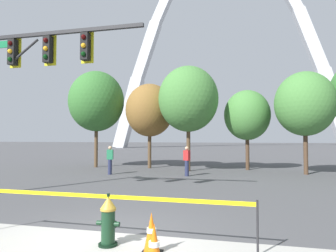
{
  "coord_description": "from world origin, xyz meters",
  "views": [
    {
      "loc": [
        2.65,
        -5.91,
        2.06
      ],
      "look_at": [
        0.06,
        5.0,
        2.5
      ],
      "focal_mm": 31.79,
      "sensor_mm": 36.0,
      "label": 1
    }
  ],
  "objects": [
    {
      "name": "traffic_cone_by_hydrant",
      "position": [
        1.36,
        -1.42,
        0.36
      ],
      "size": [
        0.36,
        0.36,
        0.73
      ],
      "color": "black",
      "rests_on": "ground"
    },
    {
      "name": "pedestrian_standing_center",
      "position": [
        -4.38,
        9.63,
        0.82
      ],
      "size": [
        0.37,
        0.26,
        1.59
      ],
      "color": "#232847",
      "rests_on": "ground"
    },
    {
      "name": "traffic_cone_mid_sidewalk",
      "position": [
        1.13,
        -0.78,
        0.36
      ],
      "size": [
        0.36,
        0.36,
        0.73
      ],
      "color": "black",
      "rests_on": "ground"
    },
    {
      "name": "fire_hydrant",
      "position": [
        0.21,
        -0.59,
        0.47
      ],
      "size": [
        0.46,
        0.48,
        0.99
      ],
      "color": "black",
      "rests_on": "ground"
    },
    {
      "name": "tree_right_mid",
      "position": [
        6.33,
        12.14,
        3.97
      ],
      "size": [
        3.32,
        3.32,
        5.8
      ],
      "color": "#473323",
      "rests_on": "ground"
    },
    {
      "name": "ground_plane",
      "position": [
        0.0,
        0.0,
        0.0
      ],
      "size": [
        240.0,
        240.0,
        0.0
      ],
      "primitive_type": "plane",
      "color": "#474749"
    },
    {
      "name": "monument_arch",
      "position": [
        0.0,
        51.95,
        18.98
      ],
      "size": [
        45.02,
        2.33,
        43.37
      ],
      "color": "silver",
      "rests_on": "ground"
    },
    {
      "name": "tree_center_right",
      "position": [
        3.21,
        13.88,
        3.51
      ],
      "size": [
        2.93,
        2.93,
        5.13
      ],
      "color": "#473323",
      "rests_on": "ground"
    },
    {
      "name": "tree_center_left",
      "position": [
        -0.36,
        12.32,
        4.47
      ],
      "size": [
        3.73,
        3.73,
        6.53
      ],
      "color": "brown",
      "rests_on": "ground"
    },
    {
      "name": "tree_far_left",
      "position": [
        -7.06,
        13.21,
        4.62
      ],
      "size": [
        3.86,
        3.86,
        6.75
      ],
      "color": "brown",
      "rests_on": "ground"
    },
    {
      "name": "traffic_signal_gantry",
      "position": [
        -4.67,
        2.85,
        4.27
      ],
      "size": [
        6.42,
        0.44,
        6.0
      ],
      "color": "#232326",
      "rests_on": "ground"
    },
    {
      "name": "pedestrian_walking_left",
      "position": [
        -0.05,
        9.88,
        0.82
      ],
      "size": [
        0.39,
        0.34,
        1.59
      ],
      "color": "#232847",
      "rests_on": "ground"
    },
    {
      "name": "tree_left_mid",
      "position": [
        -3.24,
        13.51,
        3.93
      ],
      "size": [
        3.28,
        3.28,
        5.75
      ],
      "color": "brown",
      "rests_on": "ground"
    },
    {
      "name": "caution_tape_barrier",
      "position": [
        0.14,
        -0.4,
        0.67
      ],
      "size": [
        5.67,
        0.14,
        0.97
      ],
      "color": "#232326",
      "rests_on": "ground"
    }
  ]
}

